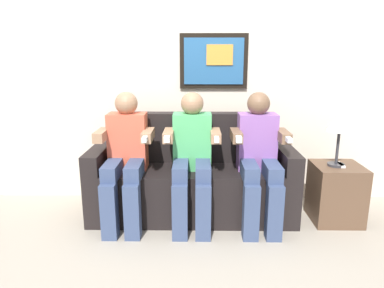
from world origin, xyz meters
The scene contains 9 objects.
ground_plane centered at (0.00, 0.00, 0.00)m, with size 5.44×5.44×0.00m, color #9E9384.
back_wall_assembly centered at (0.01, 0.76, 1.30)m, with size 4.18×0.10×2.60m.
couch centered at (0.00, 0.33, 0.31)m, with size 1.78×0.58×0.90m.
person_on_left centered at (-0.55, 0.16, 0.61)m, with size 0.46×0.56×1.11m.
person_in_middle centered at (0.00, 0.16, 0.61)m, with size 0.46×0.56×1.11m.
person_on_right centered at (0.55, 0.16, 0.61)m, with size 0.46×0.56×1.11m.
side_table_right centered at (1.24, 0.22, 0.25)m, with size 0.40×0.40×0.50m.
table_lamp centered at (1.21, 0.21, 0.86)m, with size 0.22×0.22×0.46m.
spare_remote_on_table centered at (1.25, 0.21, 0.51)m, with size 0.04×0.13×0.02m, color white.
Camera 1 is at (0.04, -2.65, 1.41)m, focal length 33.08 mm.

